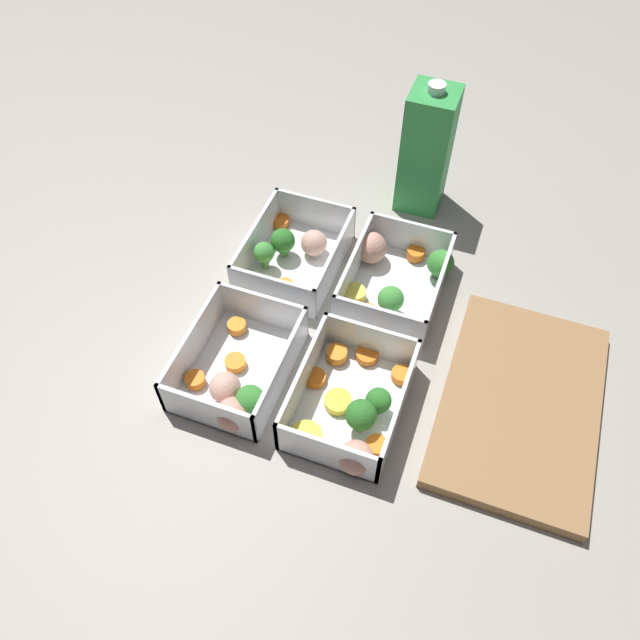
# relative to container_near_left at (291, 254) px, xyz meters

# --- Properties ---
(ground_plane) EXTENTS (4.00, 4.00, 0.00)m
(ground_plane) POSITION_rel_container_near_left_xyz_m (0.10, 0.08, -0.02)
(ground_plane) COLOR gray
(container_near_left) EXTENTS (0.17, 0.13, 0.06)m
(container_near_left) POSITION_rel_container_near_left_xyz_m (0.00, 0.00, 0.00)
(container_near_left) COLOR white
(container_near_left) RESTS_ON ground_plane
(container_near_right) EXTENTS (0.18, 0.12, 0.06)m
(container_near_right) POSITION_rel_container_near_left_xyz_m (0.21, 0.01, 0.00)
(container_near_right) COLOR white
(container_near_right) RESTS_ON ground_plane
(container_far_left) EXTENTS (0.17, 0.14, 0.06)m
(container_far_left) POSITION_rel_container_near_left_xyz_m (-0.01, 0.15, 0.00)
(container_far_left) COLOR white
(container_far_left) RESTS_ON ground_plane
(container_far_right) EXTENTS (0.19, 0.13, 0.06)m
(container_far_right) POSITION_rel_container_near_left_xyz_m (0.20, 0.16, -0.00)
(container_far_right) COLOR white
(container_far_right) RESTS_ON ground_plane
(juice_carton) EXTENTS (0.07, 0.07, 0.20)m
(juice_carton) POSITION_rel_container_near_left_xyz_m (-0.19, 0.14, 0.07)
(juice_carton) COLOR green
(juice_carton) RESTS_ON ground_plane
(cutting_board) EXTENTS (0.28, 0.18, 0.02)m
(cutting_board) POSITION_rel_container_near_left_xyz_m (0.12, 0.34, -0.01)
(cutting_board) COLOR olive
(cutting_board) RESTS_ON ground_plane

